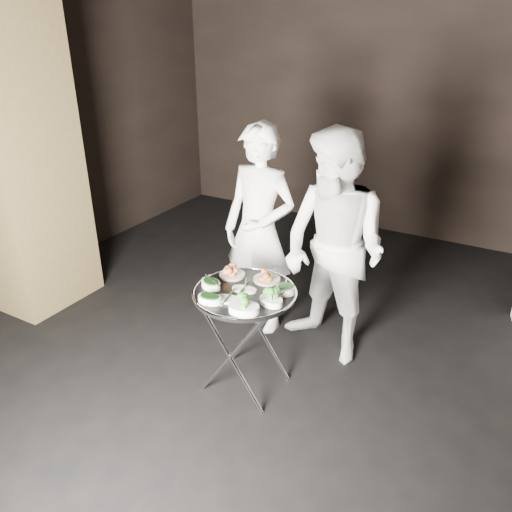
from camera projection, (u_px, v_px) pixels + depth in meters
The scene contains 17 objects.
floor at pixel (265, 409), 3.36m from camera, with size 6.00×7.00×0.05m, color black.
wall_back at pixel (420, 106), 5.48m from camera, with size 6.00×0.05×3.00m, color black.
column_left at pixel (9, 135), 4.10m from camera, with size 0.80×0.80×3.00m, color brown.
tray_stand at pixel (245, 335), 3.38m from camera, with size 0.51×0.43×0.74m.
serving_tray at pixel (245, 293), 3.24m from camera, with size 0.68×0.68×0.04m.
potato_plate_a at pixel (232, 272), 3.42m from camera, with size 0.18×0.18×0.06m.
potato_plate_b at pixel (267, 277), 3.36m from camera, with size 0.18×0.18×0.07m.
greens_bowl at pixel (286, 288), 3.21m from camera, with size 0.12×0.12×0.07m.
asparagus_plate_a at pixel (244, 289), 3.24m from camera, with size 0.18×0.12×0.03m.
asparagus_plate_b at pixel (228, 298), 3.12m from camera, with size 0.19×0.13×0.04m.
spinach_bowl_a at pixel (211, 283), 3.27m from camera, with size 0.19×0.16×0.07m.
spinach_bowl_b at pixel (210, 298), 3.10m from camera, with size 0.17×0.12×0.06m.
broccoli_bowl_a at pixel (271, 300), 3.08m from camera, with size 0.18×0.15×0.07m.
broccoli_bowl_b at pixel (244, 307), 2.99m from camera, with size 0.22×0.19×0.08m.
serving_utensils at pixel (252, 281), 3.26m from camera, with size 0.57×0.43×0.01m.
waiter_left at pixel (259, 231), 3.93m from camera, with size 0.62×0.41×1.69m, color white.
waiter_right at pixel (334, 250), 3.56m from camera, with size 0.84×0.65×1.73m, color white.
Camera 1 is at (1.23, -2.29, 2.35)m, focal length 35.00 mm.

